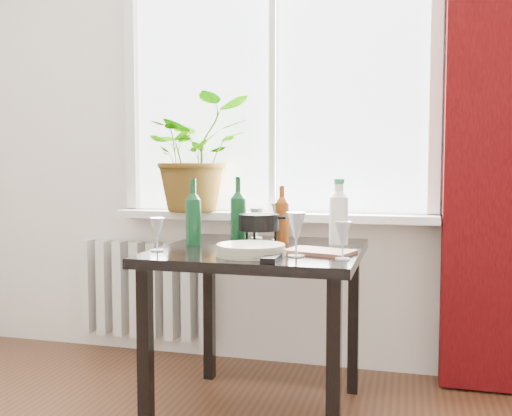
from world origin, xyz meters
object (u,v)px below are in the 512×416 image
(radiator, at_px, (146,289))
(cleaning_bottle, at_px, (339,211))
(wineglass_front_left, at_px, (157,234))
(wineglass_far_right, at_px, (343,240))
(potted_plant, at_px, (196,154))
(fondue_pot, at_px, (259,230))
(table, at_px, (260,269))
(bottle_amber, at_px, (282,213))
(wine_bottle_left, at_px, (193,211))
(wineglass_back_center, at_px, (279,222))
(plate_stack, at_px, (251,250))
(wineglass_front_right, at_px, (296,234))
(wineglass_back_left, at_px, (256,223))
(wine_bottle_right, at_px, (238,209))
(cutting_board, at_px, (320,252))
(tv_remote, at_px, (273,257))

(radiator, relative_size, cleaning_bottle, 2.69)
(wineglass_front_left, bearing_deg, wineglass_far_right, -2.00)
(potted_plant, height_order, fondue_pot, potted_plant)
(table, height_order, bottle_amber, bottle_amber)
(wine_bottle_left, relative_size, wineglass_back_center, 1.62)
(wineglass_front_left, bearing_deg, plate_stack, -2.29)
(plate_stack, relative_size, fondue_pot, 1.34)
(radiator, height_order, fondue_pot, fondue_pot)
(wine_bottle_left, bearing_deg, wineglass_far_right, -20.46)
(bottle_amber, bearing_deg, potted_plant, 146.94)
(table, height_order, wineglass_front_right, wineglass_front_right)
(wineglass_front_right, relative_size, wineglass_far_right, 1.20)
(wineglass_front_right, distance_m, wineglass_far_right, 0.18)
(table, xyz_separation_m, plate_stack, (0.02, -0.22, 0.11))
(wineglass_back_left, height_order, wineglass_front_left, wineglass_back_left)
(wine_bottle_left, distance_m, wineglass_front_right, 0.56)
(wine_bottle_right, height_order, wineglass_front_right, wine_bottle_right)
(bottle_amber, distance_m, fondue_pot, 0.16)
(wine_bottle_right, xyz_separation_m, wineglass_front_left, (-0.24, -0.35, -0.08))
(table, bearing_deg, cutting_board, -19.99)
(tv_remote, bearing_deg, wineglass_front_right, 54.58)
(wineglass_back_center, bearing_deg, bottle_amber, -62.03)
(bottle_amber, height_order, wineglass_front_right, bottle_amber)
(wine_bottle_right, relative_size, plate_stack, 1.10)
(plate_stack, relative_size, tv_remote, 1.47)
(bottle_amber, distance_m, plate_stack, 0.43)
(table, height_order, wineglass_front_left, wineglass_front_left)
(radiator, bearing_deg, potted_plant, -11.91)
(potted_plant, relative_size, tv_remote, 3.32)
(wine_bottle_right, relative_size, cutting_board, 1.16)
(cleaning_bottle, bearing_deg, wineglass_back_left, 164.84)
(wineglass_front_right, relative_size, fondue_pot, 0.85)
(wineglass_front_right, xyz_separation_m, tv_remote, (-0.07, -0.10, -0.08))
(plate_stack, bearing_deg, cutting_board, 26.78)
(wineglass_far_right, bearing_deg, cleaning_bottle, 98.89)
(potted_plant, height_order, wineglass_back_left, potted_plant)
(radiator, distance_m, potted_plant, 0.85)
(potted_plant, bearing_deg, wineglass_back_left, -31.56)
(wine_bottle_right, xyz_separation_m, cutting_board, (0.41, -0.24, -0.14))
(potted_plant, relative_size, cleaning_bottle, 2.09)
(potted_plant, height_order, wine_bottle_left, potted_plant)
(potted_plant, relative_size, bottle_amber, 2.33)
(radiator, height_order, cutting_board, cutting_board)
(bottle_amber, xyz_separation_m, cleaning_bottle, (0.26, 0.00, 0.02))
(wineglass_back_center, height_order, fondue_pot, wineglass_back_center)
(wineglass_front_right, height_order, wineglass_back_center, wineglass_back_center)
(fondue_pot, bearing_deg, table, -88.02)
(wine_bottle_left, relative_size, cutting_board, 1.13)
(wineglass_back_left, xyz_separation_m, tv_remote, (0.23, -0.61, -0.07))
(bottle_amber, bearing_deg, cleaning_bottle, 0.52)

